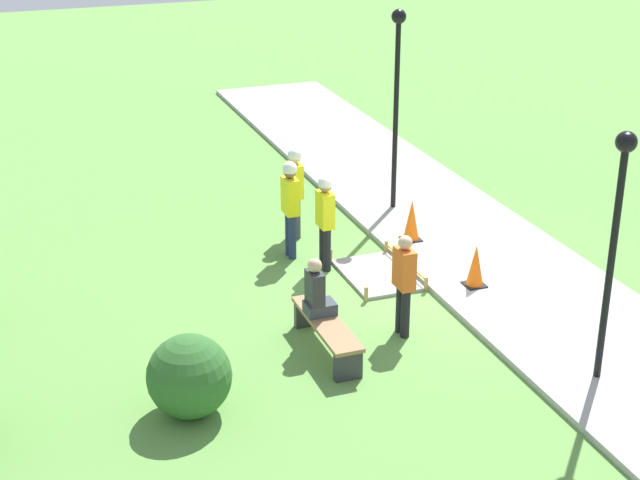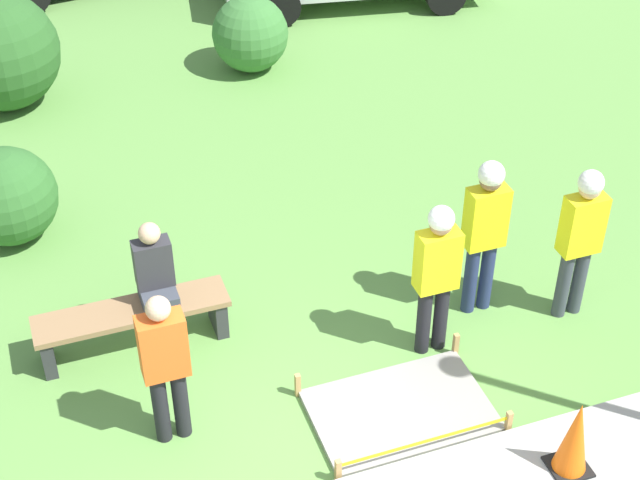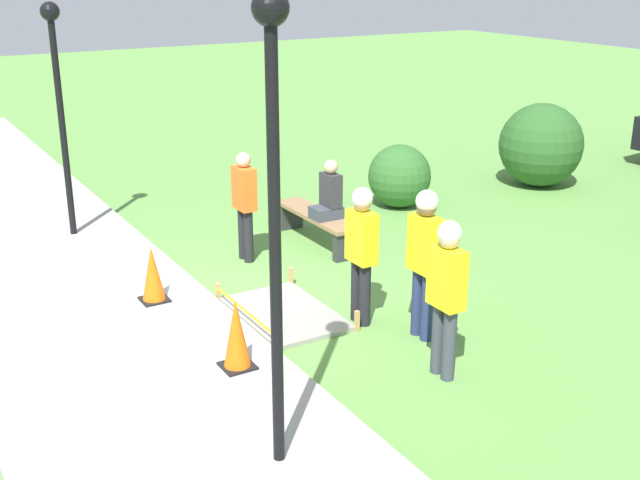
{
  "view_description": "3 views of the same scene",
  "coord_description": "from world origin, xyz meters",
  "px_view_note": "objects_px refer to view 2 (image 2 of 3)",
  "views": [
    {
      "loc": [
        -12.96,
        6.74,
        7.1
      ],
      "look_at": [
        0.51,
        1.78,
        1.02
      ],
      "focal_mm": 55.0,
      "sensor_mm": 36.0,
      "label": 1
    },
    {
      "loc": [
        -1.84,
        -5.0,
        6.73
      ],
      "look_at": [
        0.69,
        2.1,
        0.99
      ],
      "focal_mm": 55.0,
      "sensor_mm": 36.0,
      "label": 2
    },
    {
      "loc": [
        8.95,
        -3.66,
        4.2
      ],
      "look_at": [
        0.51,
        1.36,
        0.73
      ],
      "focal_mm": 45.0,
      "sensor_mm": 36.0,
      "label": 3
    }
  ],
  "objects_px": {
    "park_bench": "(133,320)",
    "worker_trainee": "(485,225)",
    "worker_supervisor": "(581,232)",
    "bystander_in_orange_shirt": "(165,362)",
    "person_seated_on_bench": "(155,272)",
    "traffic_cone_far_patch": "(575,437)",
    "worker_assistant": "(437,268)"
  },
  "relations": [
    {
      "from": "park_bench",
      "to": "person_seated_on_bench",
      "type": "relative_size",
      "value": 2.12
    },
    {
      "from": "worker_trainee",
      "to": "worker_supervisor",
      "type": "bearing_deg",
      "value": -23.85
    },
    {
      "from": "traffic_cone_far_patch",
      "to": "worker_trainee",
      "type": "bearing_deg",
      "value": 83.49
    },
    {
      "from": "worker_assistant",
      "to": "park_bench",
      "type": "bearing_deg",
      "value": 159.97
    },
    {
      "from": "park_bench",
      "to": "worker_trainee",
      "type": "bearing_deg",
      "value": -9.99
    },
    {
      "from": "traffic_cone_far_patch",
      "to": "worker_trainee",
      "type": "height_order",
      "value": "worker_trainee"
    },
    {
      "from": "worker_supervisor",
      "to": "person_seated_on_bench",
      "type": "bearing_deg",
      "value": 165.56
    },
    {
      "from": "person_seated_on_bench",
      "to": "worker_trainee",
      "type": "height_order",
      "value": "worker_trainee"
    },
    {
      "from": "bystander_in_orange_shirt",
      "to": "traffic_cone_far_patch",
      "type": "bearing_deg",
      "value": -27.27
    },
    {
      "from": "person_seated_on_bench",
      "to": "worker_trainee",
      "type": "relative_size",
      "value": 0.5
    },
    {
      "from": "park_bench",
      "to": "worker_trainee",
      "type": "relative_size",
      "value": 1.06
    },
    {
      "from": "bystander_in_orange_shirt",
      "to": "person_seated_on_bench",
      "type": "bearing_deg",
      "value": 82.08
    },
    {
      "from": "worker_trainee",
      "to": "worker_assistant",
      "type": "bearing_deg",
      "value": -150.63
    },
    {
      "from": "park_bench",
      "to": "worker_trainee",
      "type": "xyz_separation_m",
      "value": [
        3.43,
        -0.6,
        0.72
      ]
    },
    {
      "from": "worker_supervisor",
      "to": "worker_assistant",
      "type": "distance_m",
      "value": 1.55
    },
    {
      "from": "traffic_cone_far_patch",
      "to": "worker_assistant",
      "type": "bearing_deg",
      "value": 103.42
    },
    {
      "from": "worker_assistant",
      "to": "bystander_in_orange_shirt",
      "type": "distance_m",
      "value": 2.65
    },
    {
      "from": "traffic_cone_far_patch",
      "to": "worker_trainee",
      "type": "relative_size",
      "value": 0.43
    },
    {
      "from": "person_seated_on_bench",
      "to": "worker_assistant",
      "type": "xyz_separation_m",
      "value": [
        2.45,
        -1.05,
        0.17
      ]
    },
    {
      "from": "worker_supervisor",
      "to": "worker_trainee",
      "type": "distance_m",
      "value": 0.93
    },
    {
      "from": "worker_assistant",
      "to": "worker_trainee",
      "type": "xyz_separation_m",
      "value": [
        0.7,
        0.39,
        0.06
      ]
    },
    {
      "from": "park_bench",
      "to": "worker_assistant",
      "type": "height_order",
      "value": "worker_assistant"
    },
    {
      "from": "person_seated_on_bench",
      "to": "worker_assistant",
      "type": "distance_m",
      "value": 2.67
    },
    {
      "from": "worker_supervisor",
      "to": "worker_assistant",
      "type": "relative_size",
      "value": 1.02
    },
    {
      "from": "person_seated_on_bench",
      "to": "worker_trainee",
      "type": "bearing_deg",
      "value": -11.73
    },
    {
      "from": "worker_assistant",
      "to": "bystander_in_orange_shirt",
      "type": "xyz_separation_m",
      "value": [
        -2.64,
        -0.26,
        -0.1
      ]
    },
    {
      "from": "traffic_cone_far_patch",
      "to": "person_seated_on_bench",
      "type": "distance_m",
      "value": 4.11
    },
    {
      "from": "park_bench",
      "to": "bystander_in_orange_shirt",
      "type": "bearing_deg",
      "value": -85.61
    },
    {
      "from": "person_seated_on_bench",
      "to": "worker_assistant",
      "type": "height_order",
      "value": "worker_assistant"
    },
    {
      "from": "park_bench",
      "to": "worker_supervisor",
      "type": "relative_size",
      "value": 1.09
    },
    {
      "from": "worker_supervisor",
      "to": "worker_assistant",
      "type": "xyz_separation_m",
      "value": [
        -1.55,
        -0.02,
        -0.02
      ]
    },
    {
      "from": "bystander_in_orange_shirt",
      "to": "worker_trainee",
      "type": "bearing_deg",
      "value": 11.12
    }
  ]
}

